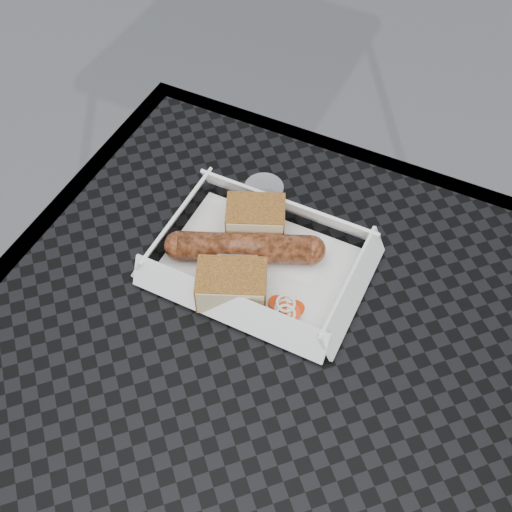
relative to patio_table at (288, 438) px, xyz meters
The scene contains 9 objects.
patio_table is the anchor object (origin of this frame).
food_tray 0.20m from the patio_table, 125.77° to the left, with size 0.22×0.15×0.00m, color white.
bratwurst 0.22m from the patio_table, 130.33° to the left, with size 0.18×0.10×0.04m.
bread_near 0.26m from the patio_table, 124.95° to the left, with size 0.07×0.05×0.04m, color brown.
bread_far 0.18m from the patio_table, 140.36° to the left, with size 0.08×0.05×0.04m, color brown.
veg_garnish 0.14m from the patio_table, 119.22° to the left, with size 0.03×0.03×0.00m.
napkin 0.19m from the patio_table, 125.22° to the left, with size 0.12×0.12×0.00m, color white.
condiment_cup_sauce 0.22m from the patio_table, 133.15° to the left, with size 0.05×0.05×0.03m, color #9A170B.
condiment_cup_empty 0.30m from the patio_table, 121.32° to the left, with size 0.05×0.05×0.03m, color silver.
Camera 1 is at (0.09, -0.26, 1.37)m, focal length 45.00 mm.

